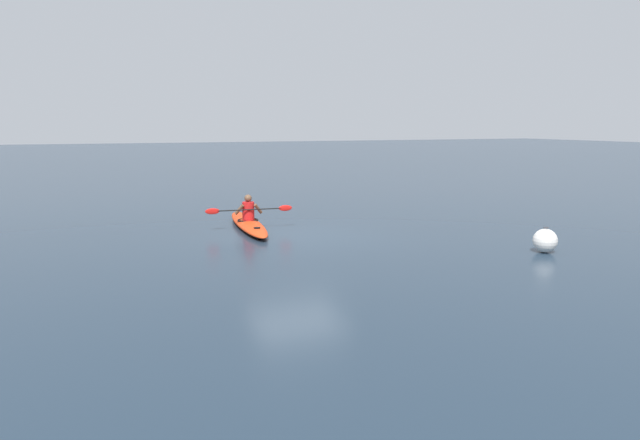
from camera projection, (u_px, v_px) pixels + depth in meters
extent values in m
plane|color=#1E2D3D|center=(297.00, 236.00, 15.26)|extent=(160.00, 160.00, 0.00)
ellipsoid|color=red|center=(248.00, 224.00, 16.45)|extent=(1.06, 4.49, 0.24)
torus|color=black|center=(248.00, 220.00, 16.45)|extent=(0.66, 0.66, 0.04)
cylinder|color=black|center=(257.00, 228.00, 15.18)|extent=(0.18, 0.18, 0.02)
cylinder|color=red|center=(248.00, 211.00, 16.33)|extent=(0.34, 0.34, 0.52)
sphere|color=brown|center=(248.00, 198.00, 16.27)|extent=(0.21, 0.21, 0.21)
cylinder|color=black|center=(250.00, 210.00, 16.13)|extent=(2.09, 0.21, 0.03)
ellipsoid|color=red|center=(285.00, 208.00, 16.44)|extent=(0.40, 0.07, 0.17)
ellipsoid|color=red|center=(212.00, 211.00, 15.82)|extent=(0.40, 0.07, 0.17)
cylinder|color=brown|center=(258.00, 209.00, 16.32)|extent=(0.28, 0.21, 0.34)
cylinder|color=brown|center=(239.00, 209.00, 16.16)|extent=(0.27, 0.23, 0.34)
sphere|color=silver|center=(545.00, 241.00, 13.27)|extent=(0.56, 0.56, 0.56)
torus|color=#333338|center=(546.00, 228.00, 13.21)|extent=(0.12, 0.12, 0.02)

